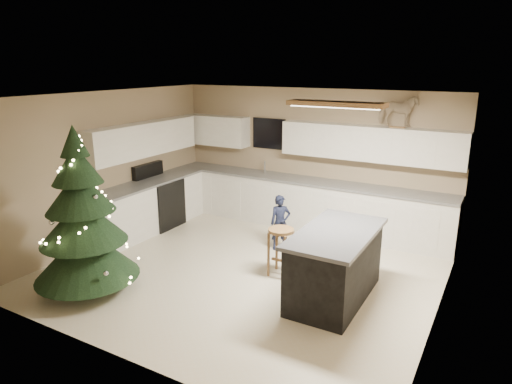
% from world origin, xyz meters
% --- Properties ---
extents(ground_plane, '(5.50, 5.50, 0.00)m').
position_xyz_m(ground_plane, '(0.00, 0.00, 0.00)').
color(ground_plane, beige).
extents(room_shell, '(5.52, 5.02, 2.61)m').
position_xyz_m(room_shell, '(0.02, 0.00, 1.75)').
color(room_shell, tan).
rests_on(room_shell, ground_plane).
extents(cabinetry, '(5.50, 3.20, 2.00)m').
position_xyz_m(cabinetry, '(-0.91, 1.65, 0.76)').
color(cabinetry, white).
rests_on(cabinetry, ground_plane).
extents(island, '(0.90, 1.70, 0.95)m').
position_xyz_m(island, '(1.48, -0.15, 0.48)').
color(island, black).
rests_on(island, ground_plane).
extents(bar_stool, '(0.38, 0.38, 0.72)m').
position_xyz_m(bar_stool, '(0.54, 0.13, 0.54)').
color(bar_stool, olive).
rests_on(bar_stool, ground_plane).
extents(christmas_tree, '(1.44, 1.39, 2.30)m').
position_xyz_m(christmas_tree, '(-1.56, -1.60, 0.94)').
color(christmas_tree, '#3F2816').
rests_on(christmas_tree, ground_plane).
extents(toddler, '(0.41, 0.39, 0.94)m').
position_xyz_m(toddler, '(0.10, 0.99, 0.47)').
color(toddler, black).
rests_on(toddler, ground_plane).
extents(rocking_horse, '(0.67, 0.42, 0.55)m').
position_xyz_m(rocking_horse, '(1.59, 2.32, 2.28)').
color(rocking_horse, olive).
rests_on(rocking_horse, cabinetry).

